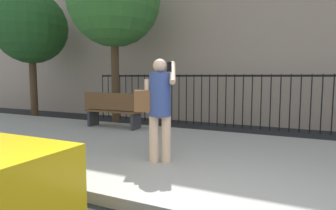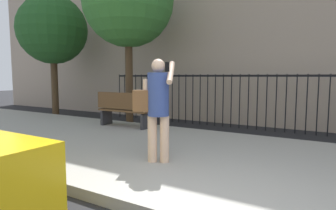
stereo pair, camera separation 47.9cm
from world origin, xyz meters
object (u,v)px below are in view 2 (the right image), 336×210
at_px(street_bench, 123,109).
at_px(street_tree_near, 128,2).
at_px(street_tree_far, 53,30).
at_px(pedestrian_on_phone, 157,103).

distance_m(street_bench, street_tree_near, 3.32).
xyz_separation_m(street_bench, street_tree_far, (-4.27, 1.09, 2.60)).
relative_size(pedestrian_on_phone, street_bench, 1.03).
distance_m(street_bench, street_tree_far, 5.12).
xyz_separation_m(street_bench, street_tree_near, (-0.57, 0.98, 3.12)).
height_order(pedestrian_on_phone, street_tree_far, street_tree_far).
xyz_separation_m(pedestrian_on_phone, street_tree_far, (-6.81, 3.30, 2.14)).
bearing_deg(pedestrian_on_phone, street_tree_far, 154.12).
relative_size(street_bench, street_tree_far, 0.35).
bearing_deg(street_tree_near, street_tree_far, 178.22).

